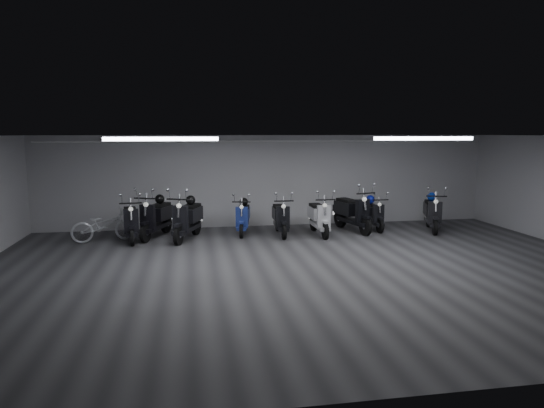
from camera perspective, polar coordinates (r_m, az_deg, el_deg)
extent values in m
cube|color=#363638|center=(10.28, 4.33, -7.81)|extent=(14.00, 10.00, 0.01)
cube|color=gray|center=(9.87, 4.51, 8.06)|extent=(14.00, 10.00, 0.01)
cube|color=#ADADB0|center=(14.85, -0.28, 2.77)|extent=(14.00, 0.01, 2.80)
cube|color=#ADADB0|center=(5.37, 17.62, -7.81)|extent=(14.00, 0.01, 2.80)
cube|color=white|center=(10.59, -12.97, 7.54)|extent=(2.40, 0.18, 0.08)
cube|color=white|center=(11.88, 17.58, 7.44)|extent=(2.40, 0.18, 0.08)
cylinder|color=white|center=(14.69, -0.23, 7.48)|extent=(13.60, 0.05, 0.05)
imported|color=silver|center=(13.51, -19.35, -1.98)|extent=(1.75, 0.98, 1.07)
sphere|color=black|center=(13.32, -9.65, 0.47)|extent=(0.26, 0.26, 0.26)
sphere|color=navy|center=(15.05, 18.44, 0.83)|extent=(0.26, 0.26, 0.26)
sphere|color=black|center=(13.85, -3.39, 0.26)|extent=(0.25, 0.25, 0.25)
sphere|color=black|center=(13.77, -13.19, 0.58)|extent=(0.27, 0.27, 0.27)
sphere|color=#0D1895|center=(14.78, 11.58, 0.53)|extent=(0.27, 0.27, 0.27)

